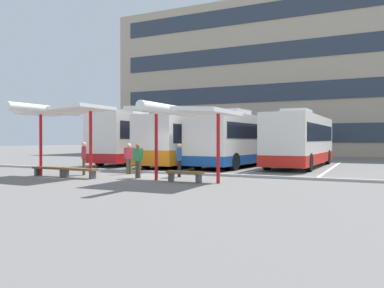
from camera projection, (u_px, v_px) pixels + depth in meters
The scene contains 21 objects.
ground_plane at pixel (155, 175), 18.94m from camera, with size 160.00×160.00×0.00m, color slate.
terminal_building at pixel (288, 82), 47.77m from camera, with size 40.22×13.86×20.38m.
coach_bus_0 at pixel (142, 138), 28.51m from camera, with size 2.96×10.38×3.83m.
coach_bus_1 at pixel (193, 141), 27.01m from camera, with size 2.80×12.17×3.55m.
coach_bus_2 at pixel (242, 140), 25.70m from camera, with size 3.66×11.16×3.63m.
coach_bus_3 at pixel (301, 141), 24.66m from camera, with size 2.86×10.44×3.58m.
lane_stripe_0 at pixel (127, 162), 29.53m from camera, with size 0.16×14.00×0.01m, color white.
lane_stripe_1 at pixel (169, 164), 27.95m from camera, with size 0.16×14.00×0.01m, color white.
lane_stripe_2 at pixel (217, 165), 26.38m from camera, with size 0.16×14.00×0.01m, color white.
lane_stripe_3 at pixel (270, 167), 24.80m from camera, with size 0.16×14.00×0.01m, color white.
lane_stripe_4 at pixel (331, 168), 23.22m from camera, with size 0.16×14.00×0.01m, color white.
waiting_shelter_0 at pixel (61, 112), 17.71m from camera, with size 4.04×4.39×3.28m.
bench_0 at pixel (50, 169), 18.34m from camera, with size 1.87×0.48×0.45m.
bench_1 at pixel (79, 171), 17.51m from camera, with size 1.95×0.50×0.45m.
waiting_shelter_1 at pixel (183, 112), 15.70m from camera, with size 3.86×5.17×3.09m.
bench_2 at pixel (185, 174), 15.87m from camera, with size 1.61×0.50×0.45m.
platform_kerb at pixel (164, 172), 19.79m from camera, with size 44.00×0.24×0.12m, color #ADADA8.
waiting_passenger_0 at pixel (129, 157), 19.48m from camera, with size 0.38×0.50×1.55m.
waiting_passenger_1 at pixel (179, 158), 17.99m from camera, with size 0.41×0.50×1.56m.
waiting_passenger_2 at pixel (138, 158), 17.51m from camera, with size 0.49×0.33×1.56m.
waiting_passenger_3 at pixel (84, 156), 18.97m from camera, with size 0.47×0.50×1.62m.
Camera 1 is at (9.73, -16.33, 1.75)m, focal length 36.19 mm.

